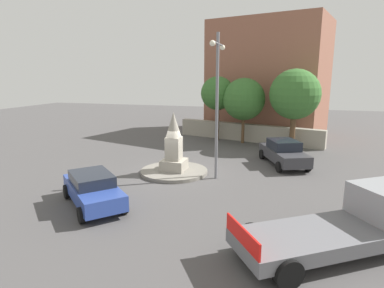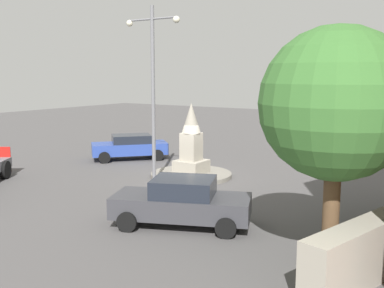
{
  "view_description": "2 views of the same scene",
  "coord_description": "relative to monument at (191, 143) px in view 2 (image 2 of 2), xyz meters",
  "views": [
    {
      "loc": [
        -16.72,
        -5.97,
        5.51
      ],
      "look_at": [
        0.94,
        -0.81,
        1.58
      ],
      "focal_mm": 29.91,
      "sensor_mm": 36.0,
      "label": 1
    },
    {
      "loc": [
        11.63,
        -17.57,
        4.86
      ],
      "look_at": [
        -0.51,
        0.84,
        1.43
      ],
      "focal_mm": 42.24,
      "sensor_mm": 36.0,
      "label": 2
    }
  ],
  "objects": [
    {
      "name": "streetlamp",
      "position": [
        -0.26,
        -2.52,
        2.94
      ],
      "size": [
        2.72,
        0.28,
        7.65
      ],
      "color": "slate",
      "rests_on": "ground"
    },
    {
      "name": "car_blue_waiting",
      "position": [
        -5.41,
        1.79,
        -0.87
      ],
      "size": [
        4.09,
        4.25,
        1.42
      ],
      "color": "#2D479E",
      "rests_on": "ground"
    },
    {
      "name": "ground_plane",
      "position": [
        0.0,
        0.0,
        -1.63
      ],
      "size": [
        80.0,
        80.0,
        0.0
      ],
      "primitive_type": "plane",
      "color": "#4F4C4C"
    },
    {
      "name": "monument",
      "position": [
        0.0,
        0.0,
        0.0
      ],
      "size": [
        1.33,
        1.33,
        3.34
      ],
      "color": "#9E9687",
      "rests_on": "traffic_island"
    },
    {
      "name": "traffic_island",
      "position": [
        0.0,
        0.0,
        -1.53
      ],
      "size": [
        3.86,
        3.86,
        0.19
      ],
      "primitive_type": "cylinder",
      "color": "gray",
      "rests_on": "ground"
    },
    {
      "name": "car_dark_grey_approaching",
      "position": [
        3.63,
        -6.02,
        -0.83
      ],
      "size": [
        4.74,
        3.3,
        1.57
      ],
      "color": "#38383D",
      "rests_on": "ground"
    },
    {
      "name": "tree_far_corner",
      "position": [
        8.54,
        -6.58,
        2.51
      ],
      "size": [
        3.76,
        3.76,
        6.04
      ],
      "color": "brown",
      "rests_on": "ground"
    }
  ]
}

